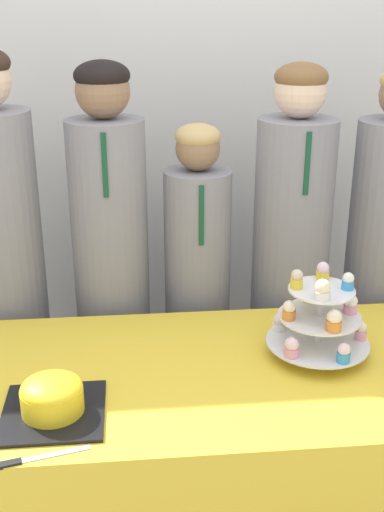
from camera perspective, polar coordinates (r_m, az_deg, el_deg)
name	(u,v)px	position (r m, az deg, el deg)	size (l,w,h in m)	color
wall_back	(184,115)	(2.87, -0.71, 12.40)	(9.00, 0.06, 2.70)	silver
table	(216,471)	(2.21, 2.13, -18.59)	(1.71, 0.79, 0.77)	yellow
round_cake	(52,397)	(1.80, -12.33, -12.19)	(0.28, 0.28, 0.11)	black
cake_knife	(25,461)	(1.69, -14.66, -17.20)	(0.24, 0.07, 0.01)	silver
cupcake_stand	(319,317)	(2.03, 11.26, -5.32)	(0.32, 0.32, 0.29)	silver
student_0	(6,289)	(2.52, -16.23, -2.80)	(0.30, 0.31, 1.68)	gray
student_1	(113,289)	(2.48, -7.08, -2.91)	(0.28, 0.29, 1.63)	gray
student_2	(197,311)	(2.54, 0.46, -4.91)	(0.25, 0.26, 1.41)	gray
student_3	(289,285)	(2.56, 8.59, -2.55)	(0.29, 0.30, 1.62)	gray
student_4	(382,284)	(2.68, 16.53, -2.43)	(0.31, 0.31, 1.60)	gray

